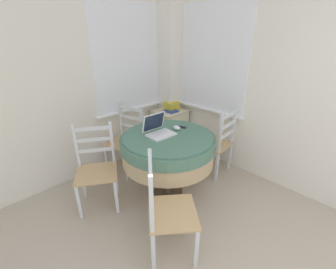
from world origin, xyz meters
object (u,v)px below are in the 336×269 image
Objects in this scene: dining_chair_camera_near at (167,211)px; dining_chair_left_flank at (97,169)px; laptop at (159,130)px; dining_chair_near_right_window at (217,144)px; computer_mouse at (177,128)px; dining_chair_near_back_window at (126,141)px; cell_phone at (182,127)px; storage_box at (171,106)px; round_dining_table at (168,147)px; book_on_cabinet at (171,111)px; corner_cabinet at (170,129)px.

dining_chair_left_flank is (-0.11, 1.00, 0.00)m from dining_chair_camera_near.
dining_chair_near_right_window is (0.85, -0.23, -0.38)m from laptop.
computer_mouse is at bearing -13.46° from laptop.
dining_chair_near_back_window reaches higher than computer_mouse.
dining_chair_left_flank is (-0.96, 0.38, -0.34)m from cell_phone.
dining_chair_left_flank is 4.77× the size of storage_box.
dining_chair_near_back_window reaches higher than round_dining_table.
book_on_cabinet is (0.85, -0.04, 0.25)m from dining_chair_near_back_window.
dining_chair_left_flank is at bearing 155.74° from computer_mouse.
dining_chair_near_back_window is 1.49m from dining_chair_camera_near.
dining_chair_near_back_window is at bearing 111.54° from cell_phone.
dining_chair_left_flank reaches higher than round_dining_table.
computer_mouse is 1.01m from dining_chair_left_flank.
dining_chair_camera_near is at bearing -162.08° from dining_chair_near_right_window.
dining_chair_near_right_window is 1.38× the size of corner_cabinet.
cell_phone is at bearing -21.93° from dining_chair_left_flank.
cell_phone is 0.65× the size of book_on_cabinet.
dining_chair_near_back_window is 0.76m from dining_chair_left_flank.
dining_chair_near_right_window and dining_chair_left_flank have the same top height.
round_dining_table is 0.22m from laptop.
dining_chair_near_back_window is (-0.30, 0.76, -0.34)m from cell_phone.
storage_box is at bearing 83.96° from dining_chair_near_right_window.
dining_chair_camera_near is (-0.55, -1.38, 0.00)m from dining_chair_near_back_window.
laptop reaches higher than cell_phone.
cell_phone is 0.18× the size of corner_cabinet.
round_dining_table is 1.57× the size of corner_cabinet.
laptop is 0.33× the size of dining_chair_near_back_window.
dining_chair_camera_near is 1.00× the size of dining_chair_left_flank.
laptop is 0.81m from dining_chair_near_back_window.
cell_phone is at bearing 2.44° from computer_mouse.
laptop is at bearing 52.22° from dining_chair_camera_near.
round_dining_table is 0.26m from computer_mouse.
round_dining_table is 1.14m from book_on_cabinet.
dining_chair_near_right_window is at bearing -15.01° from laptop.
dining_chair_near_back_window and dining_chair_camera_near have the same top height.
laptop reaches higher than dining_chair_near_right_window.
corner_cabinet is 0.41m from storage_box.
computer_mouse is 0.82× the size of cell_phone.
corner_cabinet is (0.91, 0.75, -0.48)m from laptop.
round_dining_table is 0.83m from dining_chair_near_back_window.
dining_chair_camera_near is (-0.52, -0.67, -0.38)m from laptop.
dining_chair_camera_near reaches higher than computer_mouse.
dining_chair_near_right_window reaches higher than book_on_cabinet.
computer_mouse is 0.98m from book_on_cabinet.
dining_chair_near_back_window and dining_chair_near_right_window have the same top height.
book_on_cabinet is (0.64, 0.73, -0.11)m from computer_mouse.
laptop reaches higher than book_on_cabinet.
dining_chair_camera_near is 1.38× the size of corner_cabinet.
cell_phone is at bearing 9.45° from round_dining_table.
computer_mouse is 0.87m from dining_chair_near_back_window.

